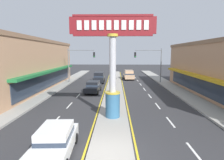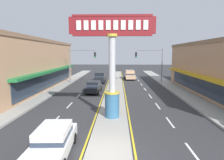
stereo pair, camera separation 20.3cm
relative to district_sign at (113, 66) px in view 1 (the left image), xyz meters
name	(u,v)px [view 1 (the left image)]	position (x,y,z in m)	size (l,w,h in m)	color
ground_plane	(111,156)	(0.00, -5.52, -4.34)	(160.00, 160.00, 0.00)	#303033
median_strip	(114,89)	(0.00, 12.48, -4.27)	(2.47, 52.00, 0.14)	#A39E93
sidewalk_left	(50,91)	(-9.08, 10.48, -4.25)	(2.49, 60.00, 0.18)	#9E9B93
sidewalk_right	(179,91)	(9.08, 10.48, -4.25)	(2.49, 60.00, 0.18)	#9E9B93
lane_markings	(114,91)	(0.00, 11.12, -4.34)	(9.21, 52.00, 0.01)	silver
district_sign	(113,66)	(0.00, 0.00, 0.00)	(6.66, 1.23, 8.10)	#33668C
storefront_left	(16,65)	(-14.41, 11.78, -0.68)	(10.81, 24.70, 7.32)	tan
traffic_light_left_side	(78,60)	(-6.47, 17.84, -0.09)	(4.86, 0.46, 6.20)	slate
traffic_light_right_side	(151,60)	(6.47, 17.94, -0.09)	(4.86, 0.46, 6.20)	slate
suv_near_right_lane	(99,77)	(-2.88, 18.79, -3.36)	(2.03, 4.63, 1.90)	black
sedan_far_right_lane	(55,141)	(-2.89, -5.56, -3.55)	(2.00, 4.38, 1.53)	white
sedan_near_left_lane	(93,87)	(-2.88, 10.11, -3.55)	(2.02, 4.39, 1.53)	black
suv_mid_left_lane	(129,75)	(2.89, 22.93, -3.36)	(2.09, 4.66, 1.90)	tan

